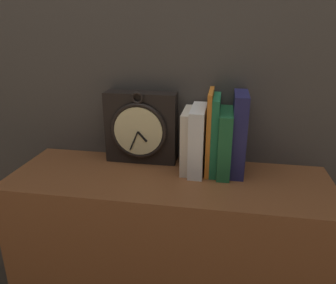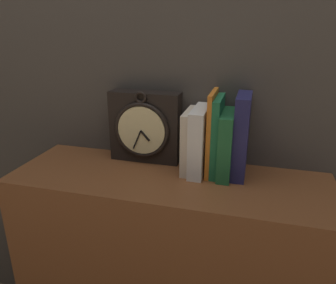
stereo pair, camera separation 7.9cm
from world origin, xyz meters
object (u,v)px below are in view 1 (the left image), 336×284
at_px(book_slot5_navy, 239,134).
at_px(clock, 141,128).
at_px(book_slot2_orange, 209,132).
at_px(book_slot3_green, 215,134).
at_px(book_slot4_green, 225,142).
at_px(book_slot1_white, 198,140).
at_px(book_slot0_cream, 187,140).

bearing_deg(book_slot5_navy, clock, 174.24).
xyz_separation_m(book_slot2_orange, book_slot3_green, (0.02, -0.00, -0.01)).
bearing_deg(book_slot2_orange, book_slot3_green, -0.74).
distance_m(book_slot3_green, book_slot4_green, 0.04).
bearing_deg(book_slot1_white, book_slot0_cream, 167.08).
xyz_separation_m(book_slot1_white, book_slot3_green, (0.05, 0.01, 0.02)).
distance_m(book_slot0_cream, book_slot2_orange, 0.07).
relative_size(clock, book_slot5_navy, 0.98).
xyz_separation_m(clock, book_slot1_white, (0.18, -0.04, -0.01)).
bearing_deg(clock, book_slot2_orange, -8.33).
bearing_deg(clock, book_slot5_navy, -5.76).
distance_m(clock, book_slot2_orange, 0.21).
distance_m(book_slot0_cream, book_slot1_white, 0.03).
xyz_separation_m(book_slot4_green, book_slot5_navy, (0.04, 0.01, 0.02)).
distance_m(clock, book_slot5_navy, 0.30).
height_order(book_slot4_green, book_slot5_navy, book_slot5_navy).
xyz_separation_m(book_slot3_green, book_slot4_green, (0.03, -0.01, -0.02)).
distance_m(clock, book_slot4_green, 0.26).
bearing_deg(book_slot4_green, book_slot3_green, 166.94).
xyz_separation_m(book_slot1_white, book_slot4_green, (0.08, 0.00, -0.00)).
relative_size(book_slot0_cream, book_slot1_white, 0.94).
xyz_separation_m(clock, book_slot4_green, (0.26, -0.04, -0.02)).
height_order(book_slot3_green, book_slot5_navy, book_slot5_navy).
bearing_deg(book_slot5_navy, book_slot0_cream, -179.21).
xyz_separation_m(book_slot1_white, book_slot5_navy, (0.12, 0.01, 0.02)).
bearing_deg(book_slot1_white, clock, 167.64).
distance_m(clock, book_slot1_white, 0.18).
bearing_deg(book_slot0_cream, book_slot1_white, -12.92).
xyz_separation_m(book_slot2_orange, book_slot5_navy, (0.08, 0.00, -0.00)).
height_order(clock, book_slot4_green, clock).
distance_m(clock, book_slot0_cream, 0.15).
height_order(book_slot0_cream, book_slot5_navy, book_slot5_navy).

